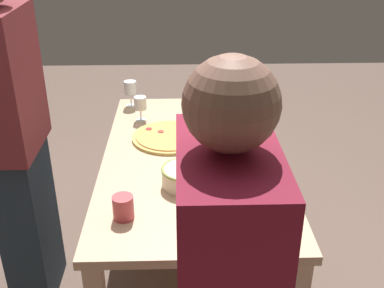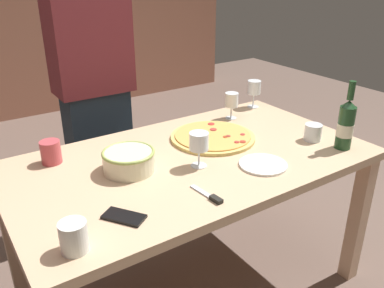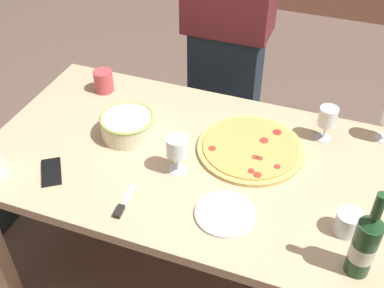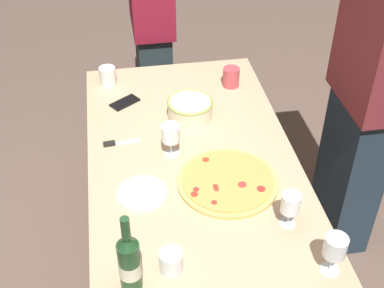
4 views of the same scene
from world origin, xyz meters
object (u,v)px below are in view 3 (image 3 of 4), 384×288
(dining_table, at_px, (192,174))
(wine_glass_near_pizza, at_px, (177,147))
(cell_phone, at_px, (51,172))
(side_plate, at_px, (225,214))
(pizza, at_px, (251,148))
(serving_bowl, at_px, (127,125))
(cup_amber, at_px, (104,81))
(wine_glass_by_bottle, at_px, (328,118))
(person_guest_left, at_px, (228,25))
(wine_bottle, at_px, (365,244))
(cup_spare, at_px, (348,223))
(pizza_knife, at_px, (123,205))

(dining_table, height_order, wine_glass_near_pizza, wine_glass_near_pizza)
(cell_phone, bearing_deg, side_plate, 147.69)
(pizza, xyz_separation_m, serving_bowl, (-0.49, -0.08, 0.04))
(serving_bowl, xyz_separation_m, cup_amber, (-0.24, 0.25, 0.00))
(wine_glass_near_pizza, height_order, cup_amber, wine_glass_near_pizza)
(dining_table, distance_m, cup_amber, 0.63)
(wine_glass_by_bottle, height_order, person_guest_left, person_guest_left)
(wine_bottle, bearing_deg, person_guest_left, 123.42)
(serving_bowl, height_order, wine_glass_near_pizza, wine_glass_near_pizza)
(serving_bowl, relative_size, person_guest_left, 0.12)
(pizza, xyz_separation_m, wine_bottle, (0.44, -0.42, 0.11))
(cup_amber, xyz_separation_m, cup_spare, (1.13, -0.46, -0.01))
(wine_glass_by_bottle, bearing_deg, side_plate, -115.32)
(wine_bottle, bearing_deg, pizza, 135.97)
(pizza, xyz_separation_m, cell_phone, (-0.66, -0.38, -0.01))
(serving_bowl, height_order, pizza_knife, serving_bowl)
(cup_spare, height_order, person_guest_left, person_guest_left)
(person_guest_left, bearing_deg, wine_glass_near_pizza, -2.23)
(wine_bottle, height_order, wine_glass_near_pizza, wine_bottle)
(dining_table, xyz_separation_m, person_guest_left, (-0.12, 0.84, 0.24))
(cup_amber, xyz_separation_m, cell_phone, (0.08, -0.56, -0.05))
(pizza, height_order, pizza_knife, pizza)
(serving_bowl, height_order, wine_glass_by_bottle, wine_glass_by_bottle)
(cup_amber, xyz_separation_m, side_plate, (0.74, -0.53, -0.05))
(cup_spare, bearing_deg, person_guest_left, 125.20)
(serving_bowl, distance_m, cell_phone, 0.35)
(dining_table, distance_m, wine_glass_near_pizza, 0.22)
(serving_bowl, distance_m, wine_glass_near_pizza, 0.30)
(side_plate, height_order, cell_phone, same)
(cup_spare, bearing_deg, pizza, 144.06)
(dining_table, bearing_deg, cell_phone, -149.94)
(pizza, relative_size, serving_bowl, 1.90)
(wine_glass_by_bottle, height_order, side_plate, wine_glass_by_bottle)
(dining_table, height_order, cup_spare, cup_spare)
(pizza, xyz_separation_m, person_guest_left, (-0.32, 0.72, 0.14))
(dining_table, bearing_deg, person_guest_left, 98.00)
(pizza, xyz_separation_m, wine_glass_by_bottle, (0.26, 0.17, 0.09))
(serving_bowl, xyz_separation_m, cell_phone, (-0.17, -0.30, -0.04))
(wine_bottle, relative_size, person_guest_left, 0.18)
(cup_amber, bearing_deg, person_guest_left, 52.63)
(pizza_knife, distance_m, person_guest_left, 1.17)
(cup_amber, height_order, cup_spare, cup_amber)
(pizza, bearing_deg, wine_bottle, -44.03)
(pizza, bearing_deg, cell_phone, -150.02)
(dining_table, xyz_separation_m, wine_bottle, (0.64, -0.31, 0.21))
(dining_table, distance_m, pizza, 0.25)
(wine_glass_near_pizza, bearing_deg, side_plate, -33.07)
(pizza_knife, bearing_deg, person_guest_left, 89.15)
(wine_bottle, bearing_deg, wine_glass_by_bottle, 107.07)
(pizza, bearing_deg, person_guest_left, 113.74)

